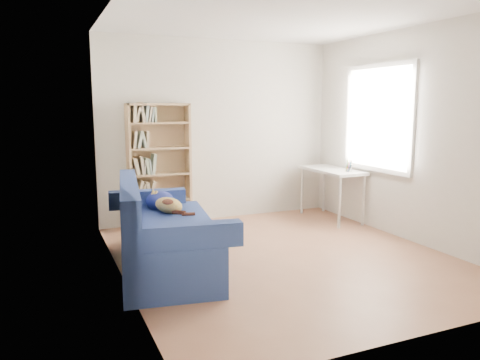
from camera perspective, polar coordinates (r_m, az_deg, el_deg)
name	(u,v)px	position (r m, az deg, el deg)	size (l,w,h in m)	color
ground	(283,257)	(5.30, 5.29, -9.29)	(4.00, 4.00, 0.00)	#955F43
room_shell	(292,108)	(5.11, 6.37, 8.67)	(3.54, 4.04, 2.62)	silver
sofa	(162,236)	(4.89, -9.52, -6.71)	(1.17, 2.01, 0.93)	navy
bookshelf	(159,171)	(6.50, -9.80, 1.14)	(0.85, 0.26, 1.70)	tan
desk	(332,175)	(6.96, 11.12, 0.65)	(0.50, 1.09, 0.75)	silver
pen_cup	(349,167)	(6.71, 13.13, 1.54)	(0.09, 0.09, 0.17)	white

